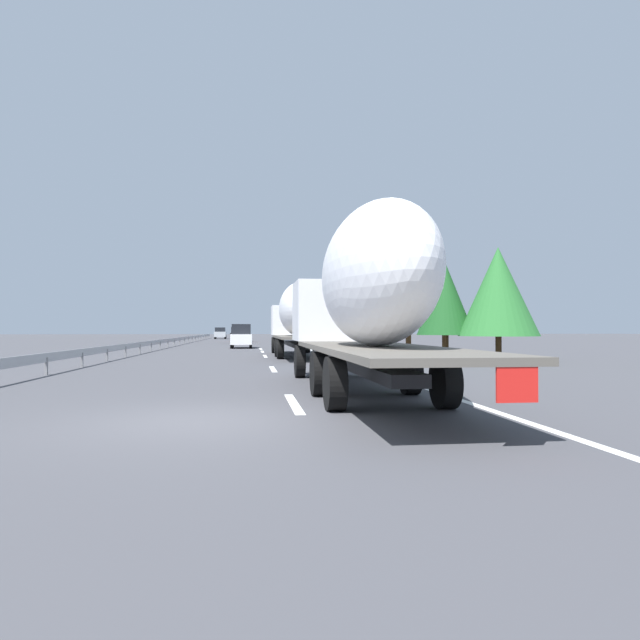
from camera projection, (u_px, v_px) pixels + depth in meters
name	position (u px, v px, depth m)	size (l,w,h in m)	color
ground_plane	(239.00, 347.00, 49.15)	(260.00, 260.00, 0.00)	#424247
lane_stripe_0	(294.00, 403.00, 11.69)	(3.20, 0.20, 0.01)	white
lane_stripe_1	(273.00, 369.00, 21.73)	(3.20, 0.20, 0.01)	white
lane_stripe_2	(265.00, 356.00, 32.15)	(3.20, 0.20, 0.01)	white
lane_stripe_3	(262.00, 352.00, 38.69)	(3.20, 0.20, 0.01)	white
lane_stripe_4	(261.00, 349.00, 43.86)	(3.20, 0.20, 0.01)	white
lane_stripe_5	(257.00, 343.00, 63.27)	(3.20, 0.20, 0.01)	white
lane_stripe_6	(257.00, 343.00, 63.82)	(3.20, 0.20, 0.01)	white
edge_line_right	(296.00, 345.00, 54.81)	(110.00, 0.20, 0.01)	white
truck_lead	(297.00, 315.00, 31.64)	(13.84, 2.55, 4.12)	silver
truck_trailing	(363.00, 294.00, 13.39)	(13.80, 2.55, 4.28)	silver
car_silver_hatch	(220.00, 333.00, 90.21)	(4.07, 1.84, 1.85)	#ADB2B7
car_black_suv	(239.00, 335.00, 61.63)	(4.09, 1.90, 1.83)	black
car_red_compact	(242.00, 334.00, 70.66)	(4.26, 1.84, 1.80)	red
car_white_van	(241.00, 336.00, 46.07)	(4.23, 1.75, 1.98)	white
road_sign	(319.00, 320.00, 46.50)	(0.10, 0.90, 3.34)	gray
tree_0	(445.00, 299.00, 28.55)	(2.92, 2.92, 5.03)	#472D19
tree_1	(379.00, 291.00, 45.71)	(3.18, 3.18, 7.56)	#472D19
tree_2	(498.00, 292.00, 27.23)	(3.89, 3.89, 5.60)	#472D19
tree_3	(305.00, 319.00, 98.09)	(2.95, 2.95, 5.64)	#472D19
tree_4	(408.00, 302.00, 36.26)	(3.18, 3.18, 5.09)	#472D19
guardrail_median	(174.00, 340.00, 51.37)	(94.00, 0.10, 0.76)	#9EA0A5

